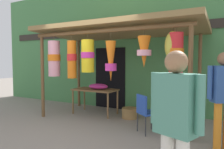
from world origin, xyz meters
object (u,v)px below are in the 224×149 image
(display_table, at_px, (95,92))
(customer_foreground, at_px, (175,118))
(flower_heap_on_table, at_px, (99,86))
(wicker_basket_by_table, at_px, (130,113))
(vendor_in_orange, at_px, (223,92))
(folding_chair, at_px, (146,110))

(display_table, distance_m, customer_foreground, 4.29)
(flower_heap_on_table, distance_m, customer_foreground, 4.25)
(flower_heap_on_table, relative_size, wicker_basket_by_table, 1.38)
(customer_foreground, bearing_deg, display_table, 133.59)
(flower_heap_on_table, xyz_separation_m, vendor_in_orange, (3.27, -1.16, 0.20))
(flower_heap_on_table, bearing_deg, display_table, -152.77)
(folding_chair, height_order, vendor_in_orange, vendor_in_orange)
(folding_chair, xyz_separation_m, customer_foreground, (1.06, -2.17, 0.48))
(display_table, relative_size, vendor_in_orange, 0.75)
(flower_heap_on_table, bearing_deg, wicker_basket_by_table, 0.09)
(display_table, xyz_separation_m, wicker_basket_by_table, (1.10, 0.05, -0.52))
(display_table, height_order, wicker_basket_by_table, display_table)
(wicker_basket_by_table, xyz_separation_m, vendor_in_orange, (2.26, -1.16, 0.88))
(wicker_basket_by_table, xyz_separation_m, customer_foreground, (1.85, -3.15, 0.85))
(wicker_basket_by_table, bearing_deg, flower_heap_on_table, -179.91)
(wicker_basket_by_table, distance_m, vendor_in_orange, 2.69)
(display_table, height_order, folding_chair, folding_chair)
(display_table, xyz_separation_m, folding_chair, (1.89, -0.92, -0.16))
(customer_foreground, bearing_deg, folding_chair, 115.99)
(wicker_basket_by_table, bearing_deg, display_table, -177.40)
(customer_foreground, bearing_deg, wicker_basket_by_table, 120.44)
(wicker_basket_by_table, relative_size, customer_foreground, 0.26)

